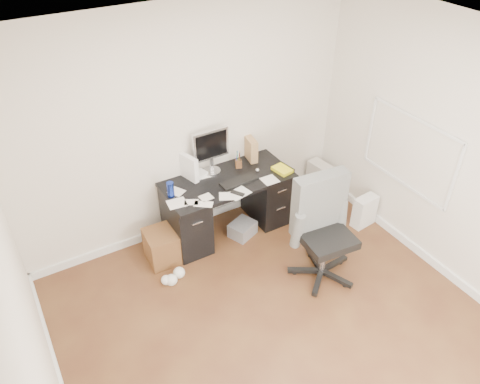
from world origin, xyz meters
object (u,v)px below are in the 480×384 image
object	(u,v)px
lcd_monitor	(211,151)
wicker_basket	(164,246)
desk	(228,203)
keyboard	(239,181)
office_chair	(327,233)
pc_tower	(321,178)

from	to	relation	value
lcd_monitor	wicker_basket	distance (m)	1.20
desk	wicker_basket	size ratio (longest dim) A/B	3.91
keyboard	wicker_basket	size ratio (longest dim) A/B	1.16
keyboard	office_chair	distance (m)	1.16
wicker_basket	keyboard	bearing A→B (deg)	-1.92
lcd_monitor	keyboard	distance (m)	0.47
lcd_monitor	wicker_basket	size ratio (longest dim) A/B	1.45
office_chair	pc_tower	world-z (taller)	office_chair
office_chair	pc_tower	distance (m)	1.66
desk	pc_tower	world-z (taller)	desk
lcd_monitor	keyboard	size ratio (longest dim) A/B	1.25
lcd_monitor	pc_tower	world-z (taller)	lcd_monitor
keyboard	office_chair	size ratio (longest dim) A/B	0.37
desk	lcd_monitor	world-z (taller)	lcd_monitor
desk	office_chair	distance (m)	1.30
keyboard	pc_tower	size ratio (longest dim) A/B	1.09
desk	keyboard	world-z (taller)	keyboard
desk	wicker_basket	bearing A→B (deg)	-174.53
office_chair	wicker_basket	world-z (taller)	office_chair
lcd_monitor	keyboard	bearing A→B (deg)	-64.53
desk	wicker_basket	distance (m)	0.91
lcd_monitor	pc_tower	xyz separation A→B (m)	(1.59, -0.14, -0.82)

